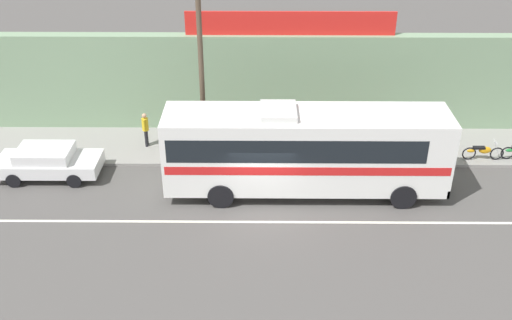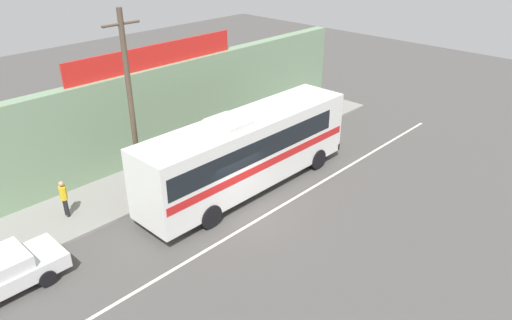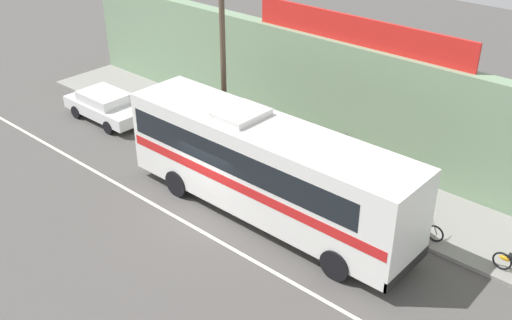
% 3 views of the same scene
% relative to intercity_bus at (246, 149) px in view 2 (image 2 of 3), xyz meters
% --- Properties ---
extents(ground_plane, '(70.00, 70.00, 0.00)m').
position_rel_intercity_bus_xyz_m(ground_plane, '(-1.69, -1.42, -2.07)').
color(ground_plane, '#4F4C49').
extents(sidewalk_slab, '(30.00, 3.60, 0.14)m').
position_rel_intercity_bus_xyz_m(sidewalk_slab, '(-1.69, 3.78, -2.00)').
color(sidewalk_slab, gray).
rests_on(sidewalk_slab, ground_plane).
extents(storefront_facade, '(30.00, 0.70, 4.80)m').
position_rel_intercity_bus_xyz_m(storefront_facade, '(-1.69, 5.93, 0.33)').
color(storefront_facade, gray).
rests_on(storefront_facade, ground_plane).
extents(storefront_billboard, '(9.71, 0.12, 1.10)m').
position_rel_intercity_bus_xyz_m(storefront_billboard, '(-0.38, 5.93, 3.28)').
color(storefront_billboard, red).
rests_on(storefront_billboard, storefront_facade).
extents(road_center_stripe, '(30.00, 0.14, 0.01)m').
position_rel_intercity_bus_xyz_m(road_center_stripe, '(-1.69, -2.22, -2.06)').
color(road_center_stripe, silver).
rests_on(road_center_stripe, ground_plane).
extents(intercity_bus, '(11.31, 2.61, 3.78)m').
position_rel_intercity_bus_xyz_m(intercity_bus, '(0.00, 0.00, 0.00)').
color(intercity_bus, white).
rests_on(intercity_bus, ground_plane).
extents(utility_pole, '(1.60, 0.22, 8.35)m').
position_rel_intercity_bus_xyz_m(utility_pole, '(-4.21, 2.36, 2.39)').
color(utility_pole, brown).
rests_on(utility_pole, sidewalk_slab).
extents(motorcycle_green, '(1.94, 0.56, 0.94)m').
position_rel_intercity_bus_xyz_m(motorcycle_green, '(10.01, 2.54, -1.50)').
color(motorcycle_green, black).
rests_on(motorcycle_green, sidewalk_slab).
extents(motorcycle_orange, '(1.85, 0.56, 0.94)m').
position_rel_intercity_bus_xyz_m(motorcycle_orange, '(4.76, 2.42, -1.50)').
color(motorcycle_orange, black).
rests_on(motorcycle_orange, sidewalk_slab).
extents(motorcycle_blue, '(1.87, 0.56, 0.94)m').
position_rel_intercity_bus_xyz_m(motorcycle_blue, '(8.23, 2.48, -1.50)').
color(motorcycle_blue, black).
rests_on(motorcycle_blue, sidewalk_slab).
extents(pedestrian_far_right, '(0.30, 0.48, 1.60)m').
position_rel_intercity_bus_xyz_m(pedestrian_far_right, '(0.85, 3.41, -1.00)').
color(pedestrian_far_right, brown).
rests_on(pedestrian_far_right, sidewalk_slab).
extents(pedestrian_far_left, '(0.30, 0.48, 1.66)m').
position_rel_intercity_bus_xyz_m(pedestrian_far_left, '(-7.07, 3.70, -0.96)').
color(pedestrian_far_left, black).
rests_on(pedestrian_far_left, sidewalk_slab).
extents(pedestrian_by_curb, '(0.30, 0.48, 1.62)m').
position_rel_intercity_bus_xyz_m(pedestrian_by_curb, '(2.54, 3.60, -0.99)').
color(pedestrian_by_curb, navy).
rests_on(pedestrian_by_curb, sidewalk_slab).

